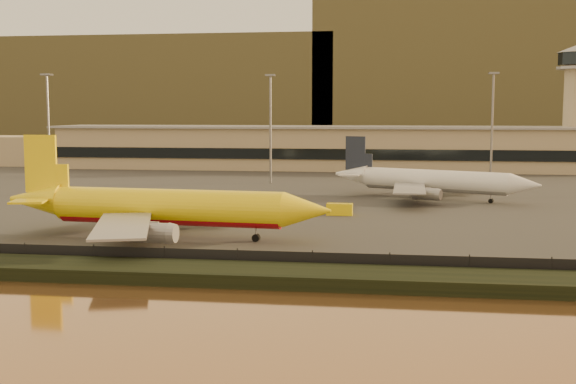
{
  "coord_description": "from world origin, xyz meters",
  "views": [
    {
      "loc": [
        17.94,
        -86.64,
        16.97
      ],
      "look_at": [
        3.85,
        12.0,
        5.86
      ],
      "focal_mm": 45.0,
      "sensor_mm": 36.0,
      "label": 1
    }
  ],
  "objects": [
    {
      "name": "control_tower",
      "position": [
        70.0,
        131.0,
        21.66
      ],
      "size": [
        11.2,
        11.2,
        35.5
      ],
      "color": "tan",
      "rests_on": "tarmac"
    },
    {
      "name": "ground",
      "position": [
        0.0,
        0.0,
        0.0
      ],
      "size": [
        900.0,
        900.0,
        0.0
      ],
      "primitive_type": "plane",
      "color": "black",
      "rests_on": "ground"
    },
    {
      "name": "perimeter_fence",
      "position": [
        0.0,
        -13.0,
        1.3
      ],
      "size": [
        300.0,
        0.05,
        2.2
      ],
      "primitive_type": "cube",
      "color": "black",
      "rests_on": "tarmac"
    },
    {
      "name": "gse_vehicle_yellow",
      "position": [
        9.8,
        29.9,
        1.15
      ],
      "size": [
        4.25,
        1.98,
        1.89
      ],
      "primitive_type": "cube",
      "rotation": [
        0.0,
        0.0,
        -0.02
      ],
      "color": "yellow",
      "rests_on": "tarmac"
    },
    {
      "name": "dhl_cargo_jet",
      "position": [
        -12.0,
        5.23,
        4.26
      ],
      "size": [
        45.58,
        44.5,
        13.61
      ],
      "rotation": [
        0.0,
        0.0,
        -0.08
      ],
      "color": "yellow",
      "rests_on": "tarmac"
    },
    {
      "name": "embankment",
      "position": [
        0.0,
        -17.0,
        0.7
      ],
      "size": [
        320.0,
        7.0,
        1.4
      ],
      "primitive_type": "cube",
      "color": "black",
      "rests_on": "ground"
    },
    {
      "name": "tarmac",
      "position": [
        0.0,
        95.0,
        0.1
      ],
      "size": [
        320.0,
        220.0,
        0.2
      ],
      "primitive_type": "cube",
      "color": "#2D2D2D",
      "rests_on": "ground"
    },
    {
      "name": "white_narrowbody_jet",
      "position": [
        25.7,
        53.73,
        3.73
      ],
      "size": [
        39.22,
        37.05,
        11.83
      ],
      "rotation": [
        0.0,
        0.0,
        -0.41
      ],
      "color": "white",
      "rests_on": "tarmac"
    },
    {
      "name": "apron_light_masts",
      "position": [
        15.0,
        75.0,
        15.7
      ],
      "size": [
        152.2,
        12.2,
        25.4
      ],
      "color": "slate",
      "rests_on": "tarmac"
    },
    {
      "name": "distant_hills",
      "position": [
        -20.74,
        340.0,
        31.39
      ],
      "size": [
        470.0,
        160.0,
        70.0
      ],
      "color": "brown",
      "rests_on": "ground"
    },
    {
      "name": "gse_vehicle_white",
      "position": [
        -20.85,
        38.99,
        1.22
      ],
      "size": [
        4.98,
        3.49,
        2.05
      ],
      "primitive_type": "cube",
      "rotation": [
        0.0,
        0.0,
        -0.35
      ],
      "color": "white",
      "rests_on": "tarmac"
    },
    {
      "name": "terminal_building",
      "position": [
        -14.52,
        125.55,
        6.25
      ],
      "size": [
        202.0,
        25.0,
        12.6
      ],
      "color": "tan",
      "rests_on": "tarmac"
    }
  ]
}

